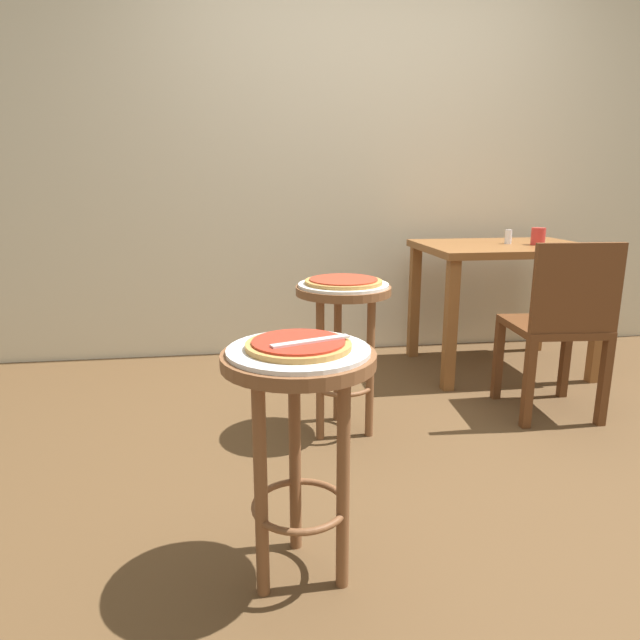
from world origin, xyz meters
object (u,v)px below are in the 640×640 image
pizza_foreground (298,345)px  pizza_server_knife (311,341)px  wooden_chair (560,323)px  serving_plate_middle (343,285)px  dining_table (504,265)px  serving_plate_foreground (299,350)px  cup_near_edge (538,236)px  pizza_middle (343,281)px  condiment_shaker (508,237)px  stool_middle (343,324)px  stool_foreground (299,412)px

pizza_foreground → pizza_server_knife: pizza_server_knife is taller
wooden_chair → pizza_foreground: bearing=-144.7°
serving_plate_middle → dining_table: dining_table is taller
dining_table → serving_plate_foreground: bearing=-129.8°
dining_table → cup_near_edge: cup_near_edge is taller
cup_near_edge → pizza_server_knife: bearing=-133.2°
cup_near_edge → pizza_server_knife: cup_near_edge is taller
cup_near_edge → serving_plate_foreground: bearing=-134.1°
pizza_middle → wooden_chair: size_ratio=0.39×
serving_plate_middle → condiment_shaker: 1.36m
wooden_chair → cup_near_edge: bearing=71.0°
serving_plate_foreground → pizza_middle: (0.30, 0.93, 0.02)m
pizza_foreground → pizza_server_knife: 0.04m
wooden_chair → pizza_server_knife: 1.63m
stool_middle → pizza_middle: 0.19m
cup_near_edge → condiment_shaker: 0.16m
serving_plate_middle → wooden_chair: 1.05m
stool_foreground → serving_plate_middle: 0.99m
stool_foreground → dining_table: 2.18m
dining_table → wooden_chair: 0.75m
wooden_chair → serving_plate_middle: bearing=-179.2°
pizza_middle → condiment_shaker: condiment_shaker is taller
stool_middle → condiment_shaker: (1.12, 0.76, 0.29)m
pizza_foreground → stool_middle: bearing=72.3°
stool_foreground → pizza_server_knife: 0.21m
wooden_chair → dining_table: bearing=85.0°
condiment_shaker → pizza_server_knife: bearing=-129.1°
dining_table → wooden_chair: wooden_chair is taller
stool_foreground → dining_table: dining_table is taller
cup_near_edge → wooden_chair: (-0.23, -0.67, -0.34)m
condiment_shaker → wooden_chair: size_ratio=0.10×
pizza_server_knife → serving_plate_foreground: bearing=127.0°
stool_foreground → serving_plate_middle: bearing=72.3°
stool_foreground → wooden_chair: 1.63m
dining_table → serving_plate_middle: bearing=-145.8°
pizza_server_knife → serving_plate_middle: bearing=55.0°
pizza_foreground → dining_table: bearing=50.2°
serving_plate_foreground → condiment_shaker: (1.41, 1.68, 0.12)m
stool_middle → dining_table: 1.33m
serving_plate_middle → dining_table: 1.33m
pizza_foreground → serving_plate_middle: pizza_foreground is taller
serving_plate_middle → pizza_middle: (-0.00, 0.00, 0.02)m
stool_middle → wooden_chair: size_ratio=0.79×
cup_near_edge → wooden_chair: size_ratio=0.11×
stool_middle → wooden_chair: 1.03m
stool_foreground → serving_plate_foreground: size_ratio=1.77×
pizza_middle → wooden_chair: (1.03, 0.01, -0.22)m
dining_table → condiment_shaker: bearing=32.8°
condiment_shaker → cup_near_edge: bearing=-27.6°
stool_middle → cup_near_edge: cup_near_edge is taller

